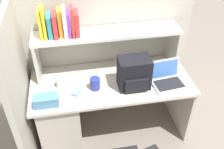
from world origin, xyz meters
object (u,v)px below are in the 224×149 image
(backpack, at_px, (134,74))
(paper_cup, at_px, (60,83))
(laptop, at_px, (167,78))
(tissue_box, at_px, (46,101))
(snack_canister, at_px, (95,84))
(computer_mouse, at_px, (76,92))

(backpack, distance_m, paper_cup, 0.72)
(laptop, distance_m, backpack, 0.35)
(paper_cup, distance_m, tissue_box, 0.26)
(backpack, height_order, snack_canister, backpack)
(paper_cup, height_order, tissue_box, same)
(laptop, relative_size, paper_cup, 3.36)
(paper_cup, height_order, snack_canister, snack_canister)
(computer_mouse, bearing_deg, snack_canister, 34.40)
(laptop, xyz_separation_m, computer_mouse, (-0.89, 0.00, -0.03))
(paper_cup, xyz_separation_m, snack_canister, (0.33, -0.08, 0.01))
(backpack, distance_m, computer_mouse, 0.57)
(laptop, relative_size, snack_canister, 2.75)
(laptop, distance_m, computer_mouse, 0.89)
(laptop, bearing_deg, backpack, 178.93)
(paper_cup, bearing_deg, backpack, -9.05)
(computer_mouse, distance_m, snack_canister, 0.19)
(tissue_box, bearing_deg, laptop, 4.58)
(backpack, bearing_deg, paper_cup, 170.95)
(computer_mouse, distance_m, tissue_box, 0.30)
(laptop, bearing_deg, tissue_box, -174.74)
(computer_mouse, xyz_separation_m, paper_cup, (-0.14, 0.12, 0.03))
(paper_cup, xyz_separation_m, tissue_box, (-0.13, -0.23, 0.00))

